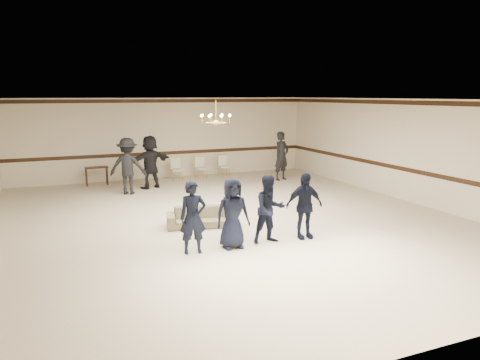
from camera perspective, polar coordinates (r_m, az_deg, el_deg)
The scene contains 16 objects.
room at distance 12.08m, azimuth -1.35°, elevation 2.38°, with size 12.01×14.01×3.21m.
chair_rail at distance 18.78m, azimuth -9.20°, elevation 3.33°, with size 12.00×0.02×0.14m, color black.
crown_molding at distance 18.64m, azimuth -9.38°, elevation 9.68°, with size 12.00×0.02×0.14m, color black.
chandelier at distance 12.91m, azimuth -3.02°, elevation 8.57°, with size 0.94×0.94×0.89m, color gold, non-canonical shape.
boy_a at distance 9.72m, azimuth -5.88°, elevation -4.66°, with size 0.57×0.37×1.55m, color black.
boy_b at distance 10.01m, azimuth -0.93°, elevation -4.16°, with size 0.76×0.49×1.55m, color black.
boy_c at distance 10.37m, azimuth 3.70°, elevation -3.66°, with size 0.76×0.59×1.55m, color black.
boy_d at distance 10.79m, azimuth 7.99°, elevation -3.18°, with size 0.91×0.38×1.55m, color black.
settee at distance 11.77m, azimuth -4.90°, elevation -4.59°, with size 1.72×0.67×0.50m, color #817756.
adult_left at distance 15.88m, azimuth -13.77°, elevation 1.68°, with size 1.23×0.71×1.91m, color black.
adult_mid at distance 16.72m, azimuth -11.11°, elevation 2.22°, with size 1.77×0.56×1.91m, color black.
adult_right at distance 18.07m, azimuth 5.20°, elevation 2.99°, with size 0.70×0.46×1.91m, color black.
banquet_chair_left at distance 18.15m, azimuth -7.88°, elevation 1.32°, with size 0.42×0.42×0.87m, color beige, non-canonical shape.
banquet_chair_mid at distance 18.43m, azimuth -4.88°, elevation 1.52°, with size 0.42×0.42×0.87m, color beige, non-canonical shape.
banquet_chair_right at distance 18.75m, azimuth -1.97°, elevation 1.71°, with size 0.42×0.42×0.87m, color beige, non-canonical shape.
console_table at distance 17.84m, azimuth -17.39°, elevation 0.48°, with size 0.83×0.35×0.69m, color black.
Camera 1 is at (-4.38, -11.13, 3.32)m, focal length 34.31 mm.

